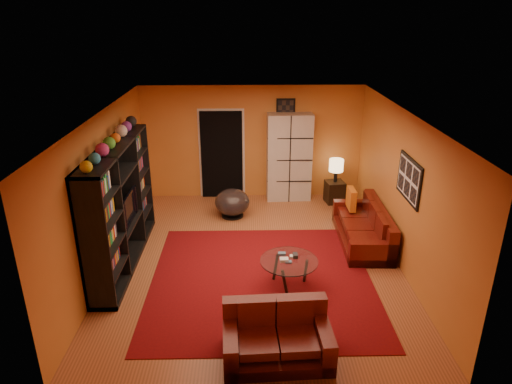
{
  "coord_description": "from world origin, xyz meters",
  "views": [
    {
      "loc": [
        -0.13,
        -7.11,
        4.14
      ],
      "look_at": [
        0.02,
        0.1,
        1.24
      ],
      "focal_mm": 32.0,
      "sensor_mm": 36.0,
      "label": 1
    }
  ],
  "objects_px": {
    "storage_cabinet": "(289,157)",
    "side_table": "(334,192)",
    "loveseat": "(276,335)",
    "sofa": "(366,228)",
    "coffee_table": "(289,263)",
    "table_lamp": "(336,166)",
    "entertainment_unit": "(120,206)",
    "bowl_chair": "(232,202)",
    "tv": "(125,208)"
  },
  "relations": [
    {
      "from": "storage_cabinet",
      "to": "side_table",
      "type": "height_order",
      "value": "storage_cabinet"
    },
    {
      "from": "loveseat",
      "to": "side_table",
      "type": "relative_size",
      "value": 2.78
    },
    {
      "from": "sofa",
      "to": "side_table",
      "type": "height_order",
      "value": "sofa"
    },
    {
      "from": "coffee_table",
      "to": "table_lamp",
      "type": "height_order",
      "value": "table_lamp"
    },
    {
      "from": "entertainment_unit",
      "to": "loveseat",
      "type": "height_order",
      "value": "entertainment_unit"
    },
    {
      "from": "loveseat",
      "to": "bowl_chair",
      "type": "distance_m",
      "value": 4.29
    },
    {
      "from": "loveseat",
      "to": "table_lamp",
      "type": "bearing_deg",
      "value": -21.31
    },
    {
      "from": "tv",
      "to": "side_table",
      "type": "distance_m",
      "value": 4.85
    },
    {
      "from": "bowl_chair",
      "to": "side_table",
      "type": "distance_m",
      "value": 2.44
    },
    {
      "from": "entertainment_unit",
      "to": "loveseat",
      "type": "relative_size",
      "value": 2.16
    },
    {
      "from": "coffee_table",
      "to": "storage_cabinet",
      "type": "distance_m",
      "value": 3.73
    },
    {
      "from": "tv",
      "to": "coffee_table",
      "type": "xyz_separation_m",
      "value": [
        2.75,
        -0.94,
        -0.56
      ]
    },
    {
      "from": "storage_cabinet",
      "to": "sofa",
      "type": "bearing_deg",
      "value": -61.35
    },
    {
      "from": "sofa",
      "to": "side_table",
      "type": "relative_size",
      "value": 4.04
    },
    {
      "from": "entertainment_unit",
      "to": "side_table",
      "type": "relative_size",
      "value": 6.0
    },
    {
      "from": "tv",
      "to": "side_table",
      "type": "xyz_separation_m",
      "value": [
        4.1,
        2.47,
        -0.72
      ]
    },
    {
      "from": "sofa",
      "to": "side_table",
      "type": "distance_m",
      "value": 1.95
    },
    {
      "from": "storage_cabinet",
      "to": "table_lamp",
      "type": "xyz_separation_m",
      "value": [
        1.04,
        -0.26,
        -0.13
      ]
    },
    {
      "from": "bowl_chair",
      "to": "entertainment_unit",
      "type": "bearing_deg",
      "value": -135.31
    },
    {
      "from": "tv",
      "to": "coffee_table",
      "type": "bearing_deg",
      "value": -108.92
    },
    {
      "from": "storage_cabinet",
      "to": "table_lamp",
      "type": "height_order",
      "value": "storage_cabinet"
    },
    {
      "from": "entertainment_unit",
      "to": "storage_cabinet",
      "type": "relative_size",
      "value": 1.49
    },
    {
      "from": "sofa",
      "to": "coffee_table",
      "type": "height_order",
      "value": "sofa"
    },
    {
      "from": "table_lamp",
      "to": "loveseat",
      "type": "bearing_deg",
      "value": -108.38
    },
    {
      "from": "entertainment_unit",
      "to": "sofa",
      "type": "height_order",
      "value": "entertainment_unit"
    },
    {
      "from": "tv",
      "to": "entertainment_unit",
      "type": "bearing_deg",
      "value": 143.59
    },
    {
      "from": "tv",
      "to": "bowl_chair",
      "type": "height_order",
      "value": "tv"
    },
    {
      "from": "sofa",
      "to": "bowl_chair",
      "type": "distance_m",
      "value": 2.84
    },
    {
      "from": "entertainment_unit",
      "to": "tv",
      "type": "bearing_deg",
      "value": 53.59
    },
    {
      "from": "storage_cabinet",
      "to": "entertainment_unit",
      "type": "bearing_deg",
      "value": -139.96
    },
    {
      "from": "side_table",
      "to": "loveseat",
      "type": "bearing_deg",
      "value": -108.38
    },
    {
      "from": "sofa",
      "to": "storage_cabinet",
      "type": "bearing_deg",
      "value": 122.45
    },
    {
      "from": "coffee_table",
      "to": "storage_cabinet",
      "type": "bearing_deg",
      "value": 85.1
    },
    {
      "from": "sofa",
      "to": "storage_cabinet",
      "type": "xyz_separation_m",
      "value": [
        -1.29,
        2.19,
        0.72
      ]
    },
    {
      "from": "side_table",
      "to": "bowl_chair",
      "type": "bearing_deg",
      "value": -162.57
    },
    {
      "from": "sofa",
      "to": "loveseat",
      "type": "relative_size",
      "value": 1.45
    },
    {
      "from": "bowl_chair",
      "to": "table_lamp",
      "type": "relative_size",
      "value": 1.4
    },
    {
      "from": "loveseat",
      "to": "table_lamp",
      "type": "relative_size",
      "value": 2.62
    },
    {
      "from": "tv",
      "to": "table_lamp",
      "type": "height_order",
      "value": "tv"
    },
    {
      "from": "loveseat",
      "to": "bowl_chair",
      "type": "relative_size",
      "value": 1.88
    },
    {
      "from": "entertainment_unit",
      "to": "bowl_chair",
      "type": "height_order",
      "value": "entertainment_unit"
    },
    {
      "from": "coffee_table",
      "to": "table_lamp",
      "type": "xyz_separation_m",
      "value": [
        1.36,
        3.42,
        0.46
      ]
    },
    {
      "from": "loveseat",
      "to": "table_lamp",
      "type": "xyz_separation_m",
      "value": [
        1.65,
        4.96,
        0.59
      ]
    },
    {
      "from": "tv",
      "to": "coffee_table",
      "type": "height_order",
      "value": "tv"
    },
    {
      "from": "sofa",
      "to": "table_lamp",
      "type": "height_order",
      "value": "table_lamp"
    },
    {
      "from": "entertainment_unit",
      "to": "loveseat",
      "type": "xyz_separation_m",
      "value": [
        2.5,
        -2.42,
        -0.76
      ]
    },
    {
      "from": "entertainment_unit",
      "to": "bowl_chair",
      "type": "distance_m",
      "value": 2.68
    },
    {
      "from": "coffee_table",
      "to": "sofa",
      "type": "bearing_deg",
      "value": 42.71
    },
    {
      "from": "side_table",
      "to": "table_lamp",
      "type": "bearing_deg",
      "value": 0.0
    },
    {
      "from": "loveseat",
      "to": "table_lamp",
      "type": "distance_m",
      "value": 5.26
    }
  ]
}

